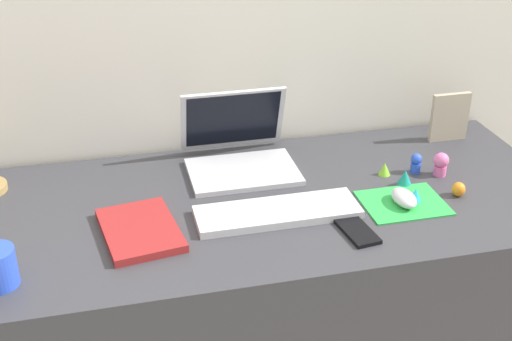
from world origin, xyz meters
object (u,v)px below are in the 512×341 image
object	(u,v)px
keyboard	(278,212)
cell_phone	(357,231)
picture_frame	(450,117)
mouse	(404,198)
notebook_pad	(140,230)
toy_figurine_cyan	(415,195)
laptop	(238,148)
toy_figurine_teal	(405,178)
toy_figurine_orange	(459,189)
toy_figurine_pink	(441,163)
toy_figurine_blue	(416,163)
toy_figurine_lime	(385,169)

from	to	relation	value
keyboard	cell_phone	xyz separation A→B (m)	(0.16, -0.12, -0.01)
picture_frame	mouse	bearing A→B (deg)	-131.28
notebook_pad	toy_figurine_cyan	distance (m)	0.70
cell_phone	toy_figurine_cyan	size ratio (longest dim) A/B	3.19
laptop	toy_figurine_teal	distance (m)	0.47
toy_figurine_orange	toy_figurine_pink	distance (m)	0.12
toy_figurine_blue	toy_figurine_teal	bearing A→B (deg)	-134.60
notebook_pad	toy_figurine_cyan	size ratio (longest dim) A/B	5.98
cell_phone	toy_figurine_lime	xyz separation A→B (m)	(0.18, 0.26, 0.01)
cell_phone	toy_figurine_orange	world-z (taller)	toy_figurine_orange
keyboard	toy_figurine_teal	xyz separation A→B (m)	(0.37, 0.07, 0.01)
picture_frame	toy_figurine_orange	size ratio (longest dim) A/B	3.89
laptop	toy_figurine_teal	xyz separation A→B (m)	(0.41, -0.22, -0.03)
notebook_pad	toy_figurine_pink	world-z (taller)	toy_figurine_pink
toy_figurine_cyan	toy_figurine_orange	bearing A→B (deg)	1.73
toy_figurine_lime	notebook_pad	bearing A→B (deg)	-168.08
notebook_pad	toy_figurine_pink	distance (m)	0.84
keyboard	laptop	bearing A→B (deg)	96.96
toy_figurine_orange	toy_figurine_pink	size ratio (longest dim) A/B	0.58
picture_frame	toy_figurine_cyan	xyz separation A→B (m)	(-0.26, -0.33, -0.05)
keyboard	mouse	bearing A→B (deg)	-4.33
cell_phone	toy_figurine_orange	xyz separation A→B (m)	(0.32, 0.11, 0.01)
cell_phone	toy_figurine_cyan	distance (m)	0.22
keyboard	toy_figurine_blue	xyz separation A→B (m)	(0.43, 0.13, 0.02)
picture_frame	toy_figurine_blue	distance (m)	0.26
toy_figurine_teal	toy_figurine_orange	xyz separation A→B (m)	(0.11, -0.09, -0.00)
cell_phone	toy_figurine_orange	distance (m)	0.34
mouse	picture_frame	bearing A→B (deg)	48.72
mouse	toy_figurine_orange	size ratio (longest dim) A/B	2.49
mouse	laptop	bearing A→B (deg)	138.42
toy_figurine_lime	mouse	bearing A→B (deg)	-96.16
mouse	toy_figurine_cyan	size ratio (longest dim) A/B	2.39
laptop	picture_frame	bearing A→B (deg)	1.31
keyboard	mouse	distance (m)	0.33
keyboard	toy_figurine_pink	bearing A→B (deg)	11.96
cell_phone	notebook_pad	size ratio (longest dim) A/B	0.53
picture_frame	laptop	bearing A→B (deg)	-178.69
toy_figurine_pink	toy_figurine_teal	bearing A→B (deg)	-165.51
cell_phone	toy_figurine_teal	xyz separation A→B (m)	(0.21, 0.19, 0.02)
keyboard	cell_phone	size ratio (longest dim) A/B	3.20
toy_figurine_blue	picture_frame	bearing A→B (deg)	43.31
mouse	toy_figurine_blue	xyz separation A→B (m)	(0.11, 0.16, 0.01)
picture_frame	toy_figurine_cyan	size ratio (longest dim) A/B	3.74
toy_figurine_lime	laptop	bearing A→B (deg)	157.79
notebook_pad	toy_figurine_teal	world-z (taller)	toy_figurine_teal
keyboard	notebook_pad	size ratio (longest dim) A/B	1.71
mouse	toy_figurine_teal	xyz separation A→B (m)	(0.05, 0.10, 0.00)
laptop	toy_figurine_orange	world-z (taller)	laptop
keyboard	toy_figurine_blue	world-z (taller)	toy_figurine_blue
laptop	toy_figurine_lime	world-z (taller)	laptop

